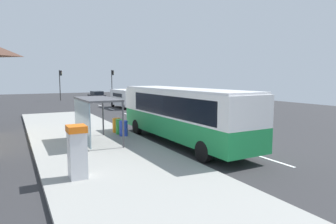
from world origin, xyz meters
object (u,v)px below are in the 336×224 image
object	(u,v)px
sedan_near	(97,95)
traffic_light_far_side	(60,80)
white_van	(125,97)
traffic_light_near_side	(112,80)
bus	(181,112)
ticket_machine	(77,151)
recycling_bin_green	(120,127)
bus_shelter	(91,109)
recycling_bin_orange	(116,125)
recycling_bin_blue	(123,128)

from	to	relation	value
sedan_near	traffic_light_far_side	size ratio (longest dim) A/B	0.90
white_van	traffic_light_near_side	distance (m)	16.12
bus	sedan_near	distance (m)	35.03
white_van	ticket_machine	world-z (taller)	white_van
recycling_bin_green	traffic_light_near_side	world-z (taller)	traffic_light_near_side
ticket_machine	traffic_light_far_side	xyz separation A→B (m)	(5.18, 40.68, 2.17)
white_van	recycling_bin_green	xyz separation A→B (m)	(-6.40, -16.92, -0.69)
ticket_machine	traffic_light_near_side	distance (m)	42.25
ticket_machine	bus_shelter	size ratio (longest dim) A/B	0.48
bus	recycling_bin_green	distance (m)	4.54
recycling_bin_green	ticket_machine	bearing A→B (deg)	-119.15
ticket_machine	recycling_bin_orange	bearing A→B (deg)	63.02
sedan_near	ticket_machine	bearing A→B (deg)	-105.38
traffic_light_far_side	ticket_machine	bearing A→B (deg)	-97.26
bus_shelter	white_van	bearing A→B (deg)	65.25
recycling_bin_green	traffic_light_far_side	distance (m)	33.49
bus	ticket_machine	distance (m)	7.57
bus	traffic_light_far_side	bearing A→B (deg)	92.15
recycling_bin_blue	traffic_light_near_side	size ratio (longest dim) A/B	0.19
bus_shelter	recycling_bin_green	bearing A→B (deg)	38.62
traffic_light_near_side	recycling_bin_green	bearing A→B (deg)	-106.59
recycling_bin_blue	ticket_machine	bearing A→B (deg)	-121.66
traffic_light_near_side	traffic_light_far_side	distance (m)	8.64
white_van	bus	bearing A→B (deg)	-100.79
recycling_bin_green	traffic_light_near_side	size ratio (longest dim) A/B	0.19
white_van	recycling_bin_green	distance (m)	18.10
bus	traffic_light_near_side	bearing A→B (deg)	78.73
bus	recycling_bin_green	bearing A→B (deg)	124.55
sedan_near	bus	bearing A→B (deg)	-96.59
traffic_light_far_side	recycling_bin_blue	bearing A→B (deg)	-91.85
recycling_bin_orange	traffic_light_near_side	bearing A→B (deg)	73.07
recycling_bin_blue	recycling_bin_orange	distance (m)	1.40
white_van	ticket_machine	size ratio (longest dim) A/B	2.72
sedan_near	ticket_machine	size ratio (longest dim) A/B	2.32
recycling_bin_blue	bus_shelter	size ratio (longest dim) A/B	0.24
bus	sedan_near	size ratio (longest dim) A/B	2.46
ticket_machine	recycling_bin_blue	distance (m)	7.79
white_van	recycling_bin_blue	distance (m)	18.75
white_van	recycling_bin_orange	size ratio (longest dim) A/B	5.55
traffic_light_far_side	sedan_near	bearing A→B (deg)	-22.12
recycling_bin_green	traffic_light_near_side	xyz separation A→B (m)	(9.70, 32.56, 2.75)
sedan_near	traffic_light_far_side	world-z (taller)	traffic_light_far_side
recycling_bin_green	recycling_bin_orange	world-z (taller)	same
ticket_machine	recycling_bin_blue	world-z (taller)	ticket_machine
bus	bus_shelter	bearing A→B (deg)	158.57
ticket_machine	recycling_bin_blue	bearing A→B (deg)	58.34
recycling_bin_blue	traffic_light_far_side	distance (m)	34.19
sedan_near	traffic_light_near_side	size ratio (longest dim) A/B	0.88
sedan_near	bus_shelter	world-z (taller)	bus_shelter
white_van	traffic_light_near_side	xyz separation A→B (m)	(3.30, 15.65, 2.06)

